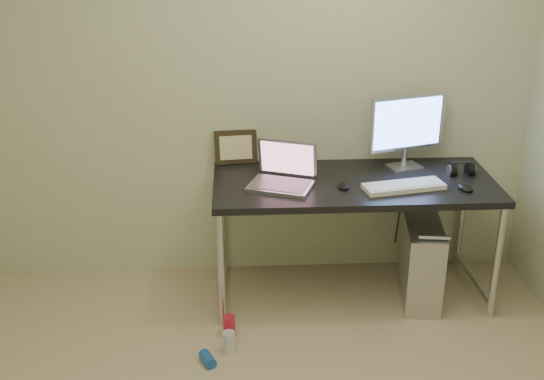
{
  "coord_description": "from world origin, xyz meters",
  "views": [
    {
      "loc": [
        -0.07,
        -2.25,
        2.24
      ],
      "look_at": [
        0.11,
        1.04,
        0.85
      ],
      "focal_mm": 45.0,
      "sensor_mm": 36.0,
      "label": 1
    }
  ],
  "objects": [
    {
      "name": "desk",
      "position": [
        0.61,
        1.39,
        0.67
      ],
      "size": [
        1.64,
        0.72,
        0.75
      ],
      "color": "black",
      "rests_on": "ground"
    },
    {
      "name": "picture_frame",
      "position": [
        -0.08,
        1.73,
        0.85
      ],
      "size": [
        0.27,
        0.1,
        0.21
      ],
      "primitive_type": "cube",
      "rotation": [
        -0.21,
        0.0,
        0.11
      ],
      "color": "black",
      "rests_on": "desk"
    },
    {
      "name": "mouse_right",
      "position": [
        1.21,
        1.22,
        0.77
      ],
      "size": [
        0.1,
        0.13,
        0.04
      ],
      "primitive_type": "ellipsoid",
      "rotation": [
        0.0,
        0.0,
        0.33
      ],
      "color": "black",
      "rests_on": "desk"
    },
    {
      "name": "webcam",
      "position": [
        0.2,
        1.7,
        0.83
      ],
      "size": [
        0.04,
        0.04,
        0.11
      ],
      "rotation": [
        0.0,
        0.0,
        0.32
      ],
      "color": "silver",
      "rests_on": "desk"
    },
    {
      "name": "mouse_left",
      "position": [
        0.53,
        1.29,
        0.77
      ],
      "size": [
        0.08,
        0.11,
        0.04
      ],
      "primitive_type": "ellipsoid",
      "rotation": [
        0.0,
        0.0,
        0.1
      ],
      "color": "black",
      "rests_on": "desk"
    },
    {
      "name": "laptop",
      "position": [
        0.19,
        1.36,
        0.81
      ],
      "size": [
        0.43,
        0.39,
        0.24
      ],
      "rotation": [
        0.0,
        0.0,
        -0.36
      ],
      "color": "silver",
      "rests_on": "desk"
    },
    {
      "name": "can_red",
      "position": [
        -0.14,
        0.96,
        0.06
      ],
      "size": [
        0.09,
        0.09,
        0.12
      ],
      "primitive_type": "cylinder",
      "rotation": [
        0.0,
        0.0,
        0.36
      ],
      "color": "red",
      "rests_on": "ground"
    },
    {
      "name": "cable_a",
      "position": [
        0.97,
        1.7,
        0.4
      ],
      "size": [
        0.01,
        0.16,
        0.69
      ],
      "primitive_type": "cylinder",
      "rotation": [
        0.21,
        0.0,
        0.0
      ],
      "color": "black",
      "rests_on": "ground"
    },
    {
      "name": "monitor",
      "position": [
        0.95,
        1.59,
        1.02
      ],
      "size": [
        0.47,
        0.19,
        0.45
      ],
      "rotation": [
        0.0,
        0.0,
        0.29
      ],
      "color": "silver",
      "rests_on": "desk"
    },
    {
      "name": "tower_computer",
      "position": [
        1.02,
        1.3,
        0.25
      ],
      "size": [
        0.27,
        0.5,
        0.53
      ],
      "rotation": [
        0.0,
        0.0,
        -0.13
      ],
      "color": "silver",
      "rests_on": "ground"
    },
    {
      "name": "headphones",
      "position": [
        1.26,
        1.46,
        0.78
      ],
      "size": [
        0.15,
        0.09,
        0.1
      ],
      "rotation": [
        0.0,
        0.0,
        0.04
      ],
      "color": "black",
      "rests_on": "desk"
    },
    {
      "name": "cable_b",
      "position": [
        1.06,
        1.68,
        0.38
      ],
      "size": [
        0.02,
        0.11,
        0.71
      ],
      "primitive_type": "cylinder",
      "rotation": [
        0.14,
        0.0,
        0.09
      ],
      "color": "black",
      "rests_on": "ground"
    },
    {
      "name": "can_white",
      "position": [
        -0.14,
        0.81,
        0.06
      ],
      "size": [
        0.09,
        0.09,
        0.13
      ],
      "primitive_type": "cylinder",
      "rotation": [
        0.0,
        0.0,
        0.4
      ],
      "color": "silver",
      "rests_on": "ground"
    },
    {
      "name": "wall_back",
      "position": [
        0.0,
        1.75,
        1.25
      ],
      "size": [
        3.5,
        0.02,
        2.5
      ],
      "primitive_type": "cube",
      "color": "beige",
      "rests_on": "ground"
    },
    {
      "name": "can_blue",
      "position": [
        -0.25,
        0.72,
        0.03
      ],
      "size": [
        0.1,
        0.12,
        0.06
      ],
      "primitive_type": "cylinder",
      "rotation": [
        1.57,
        0.0,
        0.43
      ],
      "color": "blue",
      "rests_on": "ground"
    },
    {
      "name": "keyboard",
      "position": [
        0.87,
        1.26,
        0.76
      ],
      "size": [
        0.48,
        0.24,
        0.03
      ],
      "primitive_type": "cube",
      "rotation": [
        0.0,
        0.0,
        0.2
      ],
      "color": "white",
      "rests_on": "desk"
    }
  ]
}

